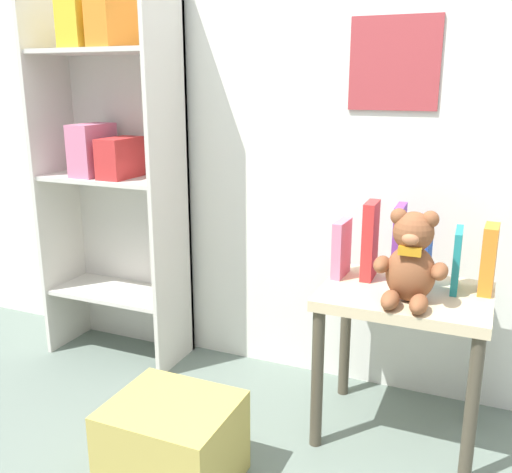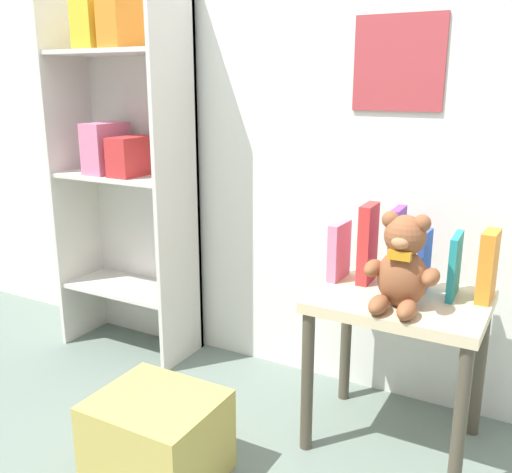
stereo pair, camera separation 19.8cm
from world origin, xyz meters
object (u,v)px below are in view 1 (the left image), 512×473
Objects in this scene: book_standing_pink at (341,248)px; book_standing_blue at (427,256)px; display_table at (404,317)px; book_standing_orange at (489,259)px; book_standing_purple at (398,244)px; book_standing_teal at (457,260)px; book_standing_red at (370,240)px; teddy_bear at (411,261)px; bookshelf_side at (114,152)px; storage_bin at (173,444)px.

book_standing_blue reaches higher than book_standing_pink.
book_standing_orange is at bearing 21.53° from display_table.
book_standing_teal is (0.19, -0.01, -0.03)m from book_standing_purple.
book_standing_red is 1.02× the size of book_standing_purple.
book_standing_blue is 0.09m from book_standing_teal.
book_standing_purple is 0.10m from book_standing_blue.
book_standing_blue is (0.03, 0.17, -0.03)m from teddy_bear.
teddy_bear is 1.43× the size of book_standing_teal.
book_standing_orange is (1.49, -0.08, -0.26)m from bookshelf_side.
book_standing_teal is (0.38, 0.01, 0.00)m from book_standing_pink.
book_standing_blue is at bearing 81.11° from teddy_bear.
display_table is at bearing 102.71° from teddy_bear.
storage_bin is (-0.62, -0.61, -0.49)m from book_standing_blue.
display_table is 2.02× the size of book_standing_purple.
book_standing_blue is at bearing -173.65° from book_standing_orange.
display_table is at bearing -7.74° from bookshelf_side.
bookshelf_side is 1.43m from book_standing_teal.
book_standing_red is 0.29m from book_standing_teal.
bookshelf_side is 1.23m from book_standing_purple.
book_standing_pink is 0.98× the size of book_standing_teal.
book_standing_purple is (-0.05, 0.09, 0.22)m from display_table.
bookshelf_side reaches higher than book_standing_orange.
book_standing_red is 1.33× the size of book_standing_blue.
teddy_bear reaches higher than book_standing_teal.
book_standing_pink is (-0.26, 0.16, -0.03)m from teddy_bear.
display_table is at bearing 43.00° from storage_bin.
book_standing_red reaches higher than display_table.
bookshelf_side is 1.35m from display_table.
bookshelf_side is at bearing 176.45° from book_standing_pink.
book_standing_red is 0.74× the size of storage_bin.
storage_bin is (-0.81, -0.63, -0.50)m from book_standing_orange.
display_table is 1.47× the size of storage_bin.
teddy_bear is 0.30m from book_standing_pink.
book_standing_orange is at bearing 37.77° from storage_bin.
display_table reaches higher than storage_bin.
book_standing_blue is (0.05, 0.08, 0.19)m from display_table.
book_standing_pink is 0.19m from book_standing_purple.
book_standing_blue is (0.09, -0.01, -0.03)m from book_standing_purple.
book_standing_pink is 0.84m from storage_bin.
book_standing_pink is at bearing -172.87° from book_standing_red.
book_standing_purple is at bearing 110.84° from teddy_bear.
display_table is at bearing -153.51° from book_standing_teal.
book_standing_blue is at bearing -6.85° from book_standing_purple.
display_table is 2.41× the size of book_standing_orange.
bookshelf_side reaches higher than book_standing_purple.
bookshelf_side reaches higher than book_standing_pink.
book_standing_purple is 0.29m from book_standing_orange.
book_standing_red is 0.19m from book_standing_blue.
book_standing_orange is at bearing 40.59° from teddy_bear.
book_standing_pink is 0.98× the size of book_standing_blue.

